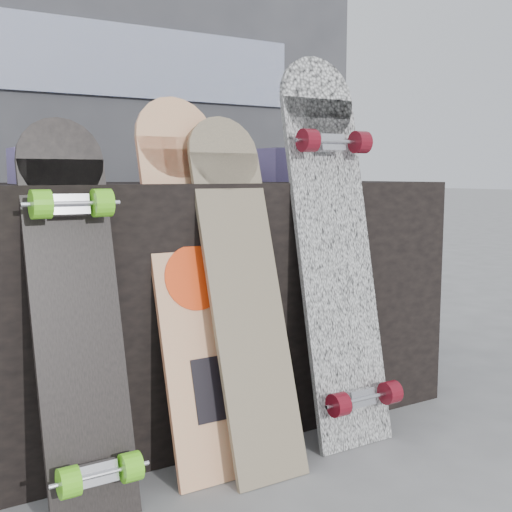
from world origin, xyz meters
TOP-DOWN VIEW (x-y plane):
  - ground at (0.00, 0.00)m, footprint 60.00×60.00m
  - vendor_table at (0.00, 0.50)m, footprint 1.60×0.60m
  - booth at (0.00, 1.35)m, footprint 2.40×0.22m
  - merch_box_purple at (-0.53, 0.49)m, footprint 0.18×0.12m
  - merch_box_small at (0.33, 0.56)m, footprint 0.14×0.14m
  - merch_box_flat at (0.07, 0.63)m, footprint 0.22×0.10m
  - longboard_geisha at (-0.20, 0.19)m, footprint 0.24×0.31m
  - longboard_celtic at (-0.08, 0.13)m, footprint 0.22×0.32m
  - longboard_cascadia at (0.26, 0.15)m, footprint 0.27×0.33m
  - skateboard_dark at (-0.55, 0.13)m, footprint 0.22×0.32m

SIDE VIEW (x-z plane):
  - ground at x=0.00m, z-range 0.00..0.00m
  - vendor_table at x=0.00m, z-range 0.00..0.80m
  - skateboard_dark at x=-0.55m, z-range 0.01..0.99m
  - longboard_celtic at x=-0.08m, z-range 0.03..1.03m
  - longboard_geisha at x=-0.20m, z-range 0.03..1.08m
  - longboard_cascadia at x=0.26m, z-range 0.02..1.22m
  - merch_box_flat at x=0.07m, z-range 0.80..0.86m
  - merch_box_purple at x=-0.53m, z-range 0.80..0.90m
  - merch_box_small at x=0.33m, z-range 0.80..0.92m
  - booth at x=0.00m, z-range 0.00..2.20m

